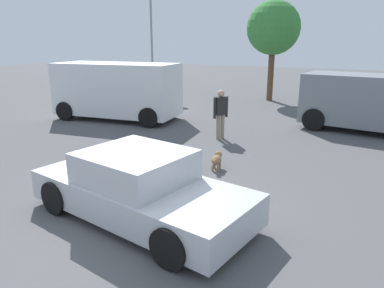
# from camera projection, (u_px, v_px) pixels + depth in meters

# --- Properties ---
(ground_plane) EXTENTS (80.00, 80.00, 0.00)m
(ground_plane) POSITION_uv_depth(u_px,v_px,m) (131.00, 221.00, 6.51)
(ground_plane) COLOR #515154
(sedan_foreground) EXTENTS (4.44, 2.43, 1.26)m
(sedan_foreground) POSITION_uv_depth(u_px,v_px,m) (140.00, 188.00, 6.49)
(sedan_foreground) COLOR #B7BABF
(sedan_foreground) RESTS_ON ground_plane
(dog) EXTENTS (0.32, 0.60, 0.42)m
(dog) POSITION_uv_depth(u_px,v_px,m) (217.00, 159.00, 9.05)
(dog) COLOR olive
(dog) RESTS_ON ground_plane
(van_white) EXTENTS (5.20, 2.77, 2.27)m
(van_white) POSITION_uv_depth(u_px,v_px,m) (117.00, 89.00, 14.63)
(van_white) COLOR white
(van_white) RESTS_ON ground_plane
(suv_dark) EXTENTS (5.15, 2.62, 2.00)m
(suv_dark) POSITION_uv_depth(u_px,v_px,m) (378.00, 102.00, 12.47)
(suv_dark) COLOR gray
(suv_dark) RESTS_ON ground_plane
(pedestrian) EXTENTS (0.41, 0.51, 1.62)m
(pedestrian) POSITION_uv_depth(u_px,v_px,m) (221.00, 110.00, 11.67)
(pedestrian) COLOR gray
(pedestrian) RESTS_ON ground_plane
(light_post_far) EXTENTS (0.44, 0.44, 7.68)m
(light_post_far) POSITION_uv_depth(u_px,v_px,m) (151.00, 9.00, 23.07)
(light_post_far) COLOR gray
(light_post_far) RESTS_ON ground_plane
(tree_back_left) EXTENTS (2.76, 2.76, 5.16)m
(tree_back_left) POSITION_uv_depth(u_px,v_px,m) (273.00, 28.00, 18.58)
(tree_back_left) COLOR brown
(tree_back_left) RESTS_ON ground_plane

